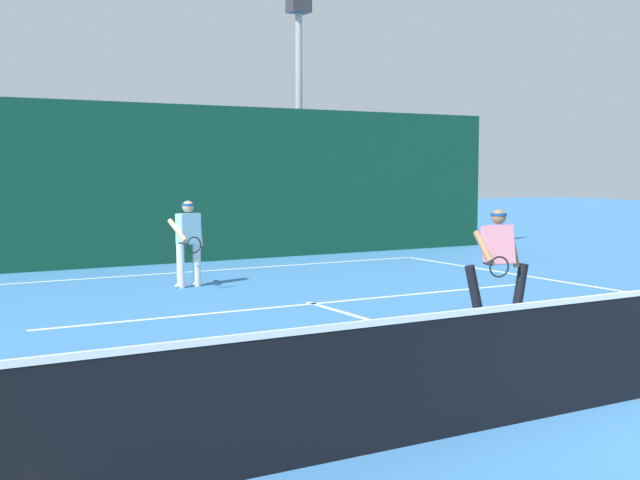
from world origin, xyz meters
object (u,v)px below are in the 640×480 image
(tennis_ball, at_px, (457,328))
(player_near, at_px, (498,259))
(light_pole, at_px, (299,94))
(player_far, at_px, (189,240))

(tennis_ball, bearing_deg, player_near, 18.78)
(player_near, height_order, light_pole, light_pole)
(player_far, xyz_separation_m, tennis_ball, (1.66, -5.54, -0.83))
(tennis_ball, bearing_deg, player_far, 106.69)
(player_far, distance_m, light_pole, 7.73)
(player_far, relative_size, tennis_ball, 23.76)
(player_near, bearing_deg, player_far, -47.40)
(player_near, relative_size, player_far, 1.00)
(light_pole, bearing_deg, tennis_ball, -107.48)
(player_far, relative_size, light_pole, 0.24)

